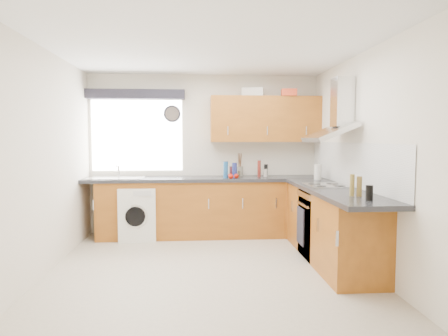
{
  "coord_description": "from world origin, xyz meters",
  "views": [
    {
      "loc": [
        -0.14,
        -4.56,
        1.51
      ],
      "look_at": [
        0.25,
        0.85,
        1.1
      ],
      "focal_mm": 32.0,
      "sensor_mm": 36.0,
      "label": 1
    }
  ],
  "objects": [
    {
      "name": "utensil_pot",
      "position": [
        0.56,
        1.7,
        0.98
      ],
      "size": [
        0.12,
        0.12,
        0.15
      ],
      "primitive_type": "cylinder",
      "rotation": [
        0.0,
        0.0,
        0.21
      ],
      "color": "gray",
      "rests_on": "worktop_back"
    },
    {
      "name": "oven",
      "position": [
        1.5,
        0.3,
        0.42
      ],
      "size": [
        0.56,
        0.58,
        0.85
      ],
      "primitive_type": "cube",
      "color": "black",
      "rests_on": "ground_plane"
    },
    {
      "name": "storage_box",
      "position": [
        1.3,
        1.52,
        2.2
      ],
      "size": [
        0.25,
        0.22,
        0.1
      ],
      "primitive_type": "cube",
      "rotation": [
        0.0,
        0.0,
        -0.14
      ],
      "color": "red",
      "rests_on": "upper_cabinets"
    },
    {
      "name": "jar_0",
      "position": [
        0.95,
        1.55,
        0.97
      ],
      "size": [
        0.06,
        0.06,
        0.12
      ],
      "primitive_type": "cylinder",
      "color": "#B1A396",
      "rests_on": "worktop_back"
    },
    {
      "name": "wall_left",
      "position": [
        -1.8,
        0.0,
        1.25
      ],
      "size": [
        0.02,
        3.6,
        2.5
      ],
      "primitive_type": "cube",
      "color": "silver",
      "rests_on": "ground_plane"
    },
    {
      "name": "jar_5",
      "position": [
        0.84,
        1.53,
        1.04
      ],
      "size": [
        0.05,
        0.05,
        0.25
      ],
      "primitive_type": "cylinder",
      "color": "maroon",
      "rests_on": "worktop_back"
    },
    {
      "name": "jar_6",
      "position": [
        0.41,
        1.5,
        0.99
      ],
      "size": [
        0.06,
        0.06,
        0.17
      ],
      "primitive_type": "cylinder",
      "color": "#44181D",
      "rests_on": "worktop_back"
    },
    {
      "name": "extractor_hood",
      "position": [
        1.6,
        0.3,
        1.77
      ],
      "size": [
        0.52,
        0.78,
        0.66
      ],
      "primitive_type": null,
      "color": "silver",
      "rests_on": "wall_right"
    },
    {
      "name": "base_cab_right",
      "position": [
        1.51,
        0.15,
        0.43
      ],
      "size": [
        0.58,
        2.1,
        0.86
      ],
      "primitive_type": "cube",
      "color": "brown",
      "rests_on": "ground_plane"
    },
    {
      "name": "wall_clock",
      "position": [
        -0.5,
        1.76,
        1.89
      ],
      "size": [
        0.26,
        0.04,
        0.26
      ],
      "primitive_type": "cylinder",
      "rotation": [
        1.57,
        0.0,
        0.0
      ],
      "color": "black",
      "rests_on": "wall_back"
    },
    {
      "name": "wall_back",
      "position": [
        0.0,
        1.8,
        1.25
      ],
      "size": [
        3.6,
        0.02,
        2.5
      ],
      "primitive_type": "cube",
      "color": "silver",
      "rests_on": "ground_plane"
    },
    {
      "name": "jar_2",
      "position": [
        0.96,
        1.56,
        1.01
      ],
      "size": [
        0.06,
        0.06,
        0.19
      ],
      "primitive_type": "cylinder",
      "color": "black",
      "rests_on": "worktop_back"
    },
    {
      "name": "hob_plate",
      "position": [
        1.5,
        0.3,
        0.92
      ],
      "size": [
        0.52,
        0.52,
        0.01
      ],
      "primitive_type": "cube",
      "color": "silver",
      "rests_on": "worktop_right"
    },
    {
      "name": "base_cab_back",
      "position": [
        -0.1,
        1.51,
        0.43
      ],
      "size": [
        3.0,
        0.58,
        0.86
      ],
      "primitive_type": "cube",
      "color": "brown",
      "rests_on": "ground_plane"
    },
    {
      "name": "bottle_2",
      "position": [
        1.52,
        -0.89,
        0.98
      ],
      "size": [
        0.07,
        0.07,
        0.15
      ],
      "primitive_type": "cylinder",
      "color": "black",
      "rests_on": "worktop_right"
    },
    {
      "name": "tomato_cluster",
      "position": [
        0.41,
        1.3,
        0.95
      ],
      "size": [
        0.16,
        0.16,
        0.07
      ],
      "primitive_type": null,
      "rotation": [
        0.0,
        0.0,
        0.03
      ],
      "color": "#A51003",
      "rests_on": "worktop_back"
    },
    {
      "name": "window_blind",
      "position": [
        -1.05,
        1.7,
        2.18
      ],
      "size": [
        1.5,
        0.18,
        0.14
      ],
      "primitive_type": "cube",
      "color": "black",
      "rests_on": "wall_back"
    },
    {
      "name": "window",
      "position": [
        -1.05,
        1.79,
        1.55
      ],
      "size": [
        1.4,
        0.02,
        1.1
      ],
      "primitive_type": "cube",
      "color": "white",
      "rests_on": "wall_back"
    },
    {
      "name": "worktop_back",
      "position": [
        0.0,
        1.5,
        0.89
      ],
      "size": [
        3.6,
        0.62,
        0.05
      ],
      "primitive_type": "cube",
      "color": "black",
      "rests_on": "base_cab_back"
    },
    {
      "name": "wall_right",
      "position": [
        1.8,
        0.0,
        1.25
      ],
      "size": [
        0.02,
        3.6,
        2.5
      ],
      "primitive_type": "cube",
      "color": "silver",
      "rests_on": "ground_plane"
    },
    {
      "name": "jar_3",
      "position": [
        0.31,
        1.39,
        1.03
      ],
      "size": [
        0.07,
        0.07,
        0.25
      ],
      "primitive_type": "cylinder",
      "color": "navy",
      "rests_on": "worktop_back"
    },
    {
      "name": "upper_cabinets",
      "position": [
        0.95,
        1.62,
        1.8
      ],
      "size": [
        1.7,
        0.35,
        0.7
      ],
      "primitive_type": "cube",
      "color": "brown",
      "rests_on": "wall_back"
    },
    {
      "name": "splashback",
      "position": [
        1.79,
        0.3,
        1.18
      ],
      "size": [
        0.01,
        3.0,
        0.54
      ],
      "primitive_type": "cube",
      "color": "white",
      "rests_on": "wall_right"
    },
    {
      "name": "worktop_right",
      "position": [
        1.5,
        0.0,
        0.89
      ],
      "size": [
        0.62,
        2.42,
        0.05
      ],
      "primitive_type": "cube",
      "color": "black",
      "rests_on": "base_cab_right"
    },
    {
      "name": "jar_4",
      "position": [
        0.52,
        1.43,
        0.96
      ],
      "size": [
        0.04,
        0.04,
        0.1
      ],
      "primitive_type": "cylinder",
      "color": "#3C3221",
      "rests_on": "worktop_back"
    },
    {
      "name": "casserole",
      "position": [
        0.77,
        1.72,
        2.22
      ],
      "size": [
        0.38,
        0.31,
        0.14
      ],
      "primitive_type": "cube",
      "rotation": [
        0.0,
        0.0,
        -0.25
      ],
      "color": "white",
      "rests_on": "upper_cabinets"
    },
    {
      "name": "bottle_1",
      "position": [
        1.54,
        -0.61,
        1.01
      ],
      "size": [
        0.05,
        0.05,
        0.2
      ],
      "primitive_type": "cylinder",
      "color": "olive",
      "rests_on": "worktop_right"
    },
    {
      "name": "wall_front",
      "position": [
        0.0,
        -1.8,
        1.25
      ],
      "size": [
        3.6,
        0.02,
        2.5
      ],
      "primitive_type": "cube",
      "color": "silver",
      "rests_on": "ground_plane"
    },
    {
      "name": "base_cab_corner",
      "position": [
        1.5,
        1.5,
        0.43
      ],
      "size": [
        0.6,
        0.6,
        0.86
      ],
      "primitive_type": "cube",
      "color": "brown",
      "rests_on": "ground_plane"
    },
    {
      "name": "ceiling",
      "position": [
        0.0,
        0.0,
        2.5
      ],
      "size": [
        3.6,
        3.6,
        0.02
      ],
      "primitive_type": "cube",
      "color": "white",
      "rests_on": "wall_back"
    },
    {
      "name": "washing_machine",
      "position": [
        -1.0,
        1.4,
        0.39
      ],
      "size": [
        0.57,
        0.55,
        0.78
      ],
      "primitive_type": "cube",
      "rotation": [
        0.0,
        0.0,
        0.07
      ],
      "color": "white",
      "rests_on": "ground_plane"
    },
    {
      "name": "ground_plane",
      "position": [
        0.0,
        0.0,
        0.0
      ],
      "size": [
        3.6,
        3.6,
        0.0
      ],
      "primitive_type": "plane",
      "color": "beige"
    },
    {
      "name": "bottle_0",
      "position": [
        1.47,
        -0.58,
        1.02
      ],
      "size": [
        0.05,
        0.05,
        0.23
      ],
      "primitive_type": "cylinder",
      "color": "olive",
      "rests_on": "worktop_right"
    },
    {
      "name": "jar_1",
      "position": [
        0.45,
        1.46,
        1.02
      ],
      "size": [
        0.07,
        0.07,
        0.22
      ],
      "primitive_type": "cylinder",
      "color": "navy",
      "rests_on": "worktop_back"
    },
    {
      "name": "kitchen_roll",
      "position": [
        1.62,
        1.05,
        1.02
      ],
      "size": [
        0.11,
        0.11,
        0.22
      ],
      "primitive_type": "cylinder",
      "rotation": [
        0.0,
        0.0,
        -0.13
      ],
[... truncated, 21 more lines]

